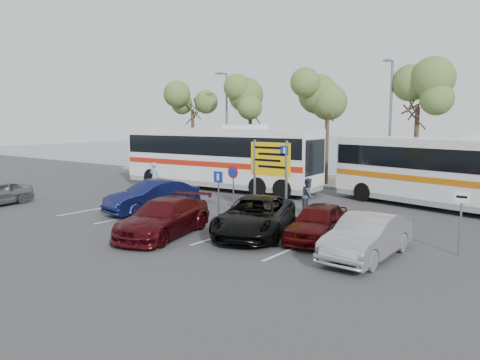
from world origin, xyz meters
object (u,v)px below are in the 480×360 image
Objects in this scene: coach_bus_right at (450,175)px; pedestrian_far at (308,196)px; car_silver_b at (367,236)px; car_blue at (152,197)px; car_maroon at (164,217)px; car_red at (318,222)px; direction_sign at (270,165)px; street_lamp_left at (226,119)px; pedestrian_near at (155,177)px; suv_black at (255,216)px; street_lamp_right at (390,119)px; coach_bus_left at (219,159)px.

coach_bus_right reaches higher than pedestrian_far.
car_blue is at bearing 175.49° from car_silver_b.
car_maroon is 1.22× the size of car_red.
car_blue is (-5.05, -2.89, -1.64)m from direction_sign.
car_maroon is 2.89× the size of pedestrian_far.
pedestrian_near is at bearing -83.31° from street_lamp_left.
suv_black is (12.65, -13.86, -3.85)m from street_lamp_left.
car_blue is (-11.55, -9.49, -1.00)m from coach_bus_right.
pedestrian_near is (-4.95, 4.69, 0.15)m from car_blue.
car_silver_b is (2.40, -1.10, 0.04)m from car_red.
street_lamp_right is 4.59× the size of pedestrian_far.
suv_black is (1.64, -3.54, -1.68)m from direction_sign.
car_blue reaches higher than car_red.
car_blue reaches higher than car_maroon.
car_red is at bearing 155.98° from car_silver_b.
car_blue is 0.95× the size of car_maroon.
street_lamp_left reaches higher than coach_bus_left.
street_lamp_left is 1.00× the size of street_lamp_right.
car_blue is at bearing 153.19° from suv_black.
street_lamp_left reaches higher than suv_black.
car_red is at bearing -34.83° from coach_bus_left.
coach_bus_right is 3.06× the size of car_red.
coach_bus_left is (3.50, -5.10, -2.61)m from street_lamp_left.
pedestrian_far is (-0.78, -8.76, -3.73)m from street_lamp_right.
coach_bus_right is 17.20m from pedestrian_near.
coach_bus_left reaches higher than car_blue.
car_silver_b is 2.40× the size of pedestrian_near.
suv_black is at bearing -65.11° from direction_sign.
pedestrian_far is at bearing -22.78° from coach_bus_left.
car_maroon is (-1.12, -5.86, -1.70)m from direction_sign.
car_blue is at bearing 128.74° from car_maroon.
coach_bus_right is 2.50× the size of car_maroon.
direction_sign is at bearing 161.49° from pedestrian_near.
suv_black is at bearing 3.49° from car_blue.
car_silver_b is at bearing -34.30° from car_red.
street_lamp_left is at bearing 129.17° from car_red.
car_blue reaches higher than car_silver_b.
direction_sign is 7.72m from car_silver_b.
car_red is at bearing -41.11° from street_lamp_left.
street_lamp_right is 14.39m from suv_black.
street_lamp_right is 6.48m from coach_bus_right.
pedestrian_near is at bearing 145.61° from car_blue.
street_lamp_left reaches higher than car_silver_b.
car_maroon is (-7.62, -12.46, -1.05)m from coach_bus_right.
coach_bus_right is at bearing -61.76° from pedestrian_far.
car_blue is at bearing 128.26° from pedestrian_near.
street_lamp_right is at bearing 79.06° from direction_sign.
pedestrian_far is at bearing 44.42° from car_blue.
pedestrian_near is at bearing 152.10° from car_red.
car_maroon is 6.00m from car_red.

